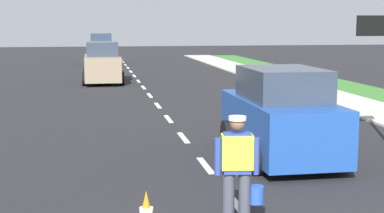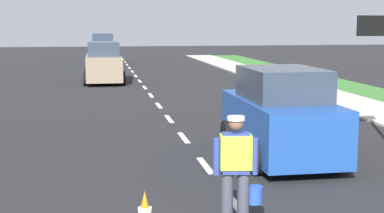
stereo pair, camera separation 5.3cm
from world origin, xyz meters
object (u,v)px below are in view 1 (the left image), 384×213
(car_oncoming_third, at_px, (101,50))
(road_worker, at_px, (238,165))
(car_outgoing_ahead, at_px, (281,117))
(lane_direction_sign, at_px, (384,48))
(traffic_cone_near, at_px, (146,213))
(car_oncoming_second, at_px, (102,64))

(car_oncoming_third, bearing_deg, road_worker, -87.58)
(car_outgoing_ahead, bearing_deg, lane_direction_sign, 19.92)
(lane_direction_sign, height_order, car_outgoing_ahead, lane_direction_sign)
(lane_direction_sign, xyz_separation_m, traffic_cone_near, (-6.37, -5.17, -2.09))
(road_worker, relative_size, lane_direction_sign, 0.52)
(car_oncoming_third, bearing_deg, car_outgoing_ahead, -83.59)
(road_worker, distance_m, car_outgoing_ahead, 4.45)
(road_worker, bearing_deg, car_outgoing_ahead, 63.26)
(car_oncoming_second, bearing_deg, road_worker, -85.62)
(traffic_cone_near, xyz_separation_m, car_oncoming_second, (-0.24, 21.29, 0.65))
(car_oncoming_third, relative_size, car_outgoing_ahead, 1.07)
(traffic_cone_near, relative_size, car_outgoing_ahead, 0.16)
(road_worker, distance_m, traffic_cone_near, 1.52)
(lane_direction_sign, relative_size, car_oncoming_second, 0.76)
(road_worker, xyz_separation_m, car_outgoing_ahead, (2.00, 3.97, 0.02))
(lane_direction_sign, xyz_separation_m, car_oncoming_second, (-6.61, 16.12, -1.44))
(car_oncoming_third, bearing_deg, lane_direction_sign, -77.78)
(road_worker, height_order, car_outgoing_ahead, car_outgoing_ahead)
(car_outgoing_ahead, relative_size, car_oncoming_second, 0.96)
(lane_direction_sign, height_order, traffic_cone_near, lane_direction_sign)
(lane_direction_sign, distance_m, traffic_cone_near, 8.47)
(car_outgoing_ahead, bearing_deg, car_oncoming_second, 101.89)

